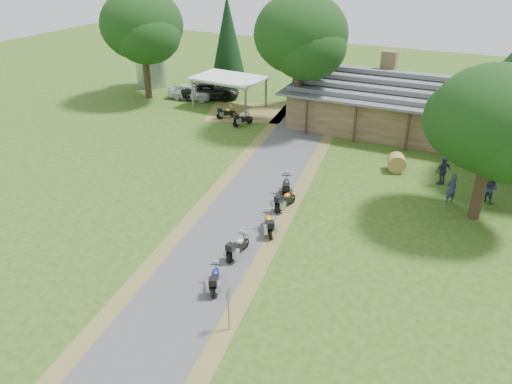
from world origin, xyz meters
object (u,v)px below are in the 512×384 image
at_px(carport, 229,92).
at_px(motorcycle_row_b, 238,245).
at_px(motorcycle_row_e, 286,186).
at_px(motorcycle_carport_b, 243,118).
at_px(motorcycle_carport_a, 226,112).
at_px(lodge, 419,103).
at_px(hay_bale, 396,163).
at_px(motorcycle_row_c, 269,223).
at_px(motorcycle_row_a, 215,277).
at_px(car_white_sedan, 191,90).
at_px(motorcycle_row_d, 285,199).
at_px(car_dark_suv, 210,87).
at_px(silo, 150,56).

distance_m(carport, motorcycle_row_b, 25.39).
relative_size(motorcycle_row_e, motorcycle_carport_b, 1.16).
xyz_separation_m(motorcycle_row_b, motorcycle_carport_a, (-10.97, 18.86, -0.03)).
relative_size(lodge, hay_bale, 17.60).
xyz_separation_m(motorcycle_row_c, motorcycle_row_e, (-0.77, 4.28, 0.12)).
bearing_deg(motorcycle_row_c, motorcycle_row_a, 146.05).
bearing_deg(motorcycle_row_e, car_white_sedan, 25.56).
bearing_deg(car_white_sedan, motorcycle_carport_a, -129.64).
xyz_separation_m(lodge, car_white_sedan, (-21.91, 0.08, -1.49)).
bearing_deg(motorcycle_carport_a, carport, 62.97).
relative_size(car_white_sedan, motorcycle_row_c, 3.28).
relative_size(lodge, motorcycle_row_d, 11.88).
xyz_separation_m(motorcycle_row_d, motorcycle_carport_a, (-11.19, 13.24, -0.04)).
bearing_deg(motorcycle_carport_b, motorcycle_row_d, -117.81).
bearing_deg(motorcycle_carport_b, hay_bale, -79.93).
distance_m(motorcycle_row_b, motorcycle_carport_a, 21.82).
bearing_deg(carport, motorcycle_row_c, -51.64).
bearing_deg(motorcycle_carport_b, motorcycle_row_e, -116.13).
xyz_separation_m(motorcycle_row_c, hay_bale, (4.56, 11.20, 0.01)).
bearing_deg(car_dark_suv, carport, -141.21).
relative_size(car_white_sedan, motorcycle_row_e, 2.72).
bearing_deg(motorcycle_row_b, motorcycle_row_e, 6.48).
bearing_deg(motorcycle_carport_b, motorcycle_row_c, -122.77).
distance_m(car_white_sedan, motorcycle_row_e, 22.85).
xyz_separation_m(car_dark_suv, motorcycle_row_a, (15.71, -26.51, -0.61)).
distance_m(silo, motorcycle_row_c, 33.04).
height_order(car_white_sedan, motorcycle_carport_b, car_white_sedan).
bearing_deg(silo, hay_bale, -21.37).
bearing_deg(lodge, motorcycle_carport_a, -167.07).
bearing_deg(car_dark_suv, motorcycle_row_c, -166.08).
distance_m(car_white_sedan, motorcycle_carport_b, 9.54).
distance_m(car_white_sedan, motorcycle_carport_a, 7.12).
bearing_deg(motorcycle_row_d, motorcycle_carport_b, 47.93).
bearing_deg(lodge, motorcycle_row_a, -100.36).
height_order(motorcycle_row_a, motorcycle_carport_b, motorcycle_carport_b).
distance_m(car_dark_suv, motorcycle_row_c, 26.36).
xyz_separation_m(lodge, motorcycle_row_e, (-5.19, -15.49, -1.72)).
bearing_deg(hay_bale, motorcycle_carport_a, 162.86).
xyz_separation_m(silo, motorcycle_row_c, (24.12, -22.43, -2.60)).
bearing_deg(car_white_sedan, silo, 60.75).
distance_m(car_dark_suv, motorcycle_row_e, 22.56).
xyz_separation_m(carport, motorcycle_row_c, (12.88, -19.40, -0.81)).
height_order(carport, hay_bale, carport).
bearing_deg(motorcycle_row_d, motorcycle_row_e, 32.19).
bearing_deg(carport, motorcycle_carport_a, -61.26).
bearing_deg(motorcycle_carport_b, motorcycle_row_b, -128.03).
distance_m(lodge, motorcycle_row_a, 25.77).
bearing_deg(motorcycle_carport_b, carport, 65.64).
relative_size(motorcycle_row_c, motorcycle_carport_b, 0.96).
relative_size(carport, hay_bale, 5.36).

